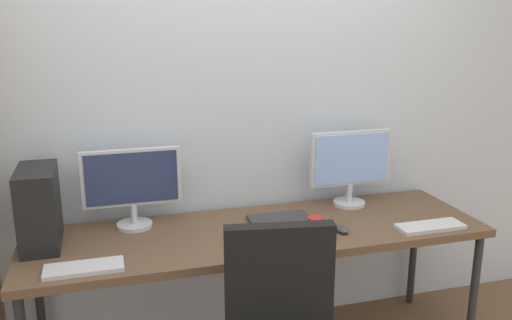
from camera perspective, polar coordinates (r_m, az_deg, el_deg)
wall_back at (r=2.99m, az=-1.99°, el=5.66°), size 4.70×0.10×2.60m
desk at (r=2.77m, az=0.29°, el=-8.28°), size 2.30×0.68×0.74m
monitor_left at (r=2.77m, az=-12.96°, el=-2.44°), size 0.49×0.18×0.41m
monitor_right at (r=3.07m, az=9.97°, el=-0.40°), size 0.48×0.18×0.43m
pc_tower at (r=2.70m, az=-21.95°, el=-4.68°), size 0.17×0.34×0.37m
keyboard_left at (r=2.44m, az=-17.71°, el=-10.82°), size 0.33×0.13×0.02m
keyboard_center at (r=2.54m, az=1.78°, el=-9.01°), size 0.36×0.13×0.02m
keyboard_right at (r=2.89m, az=17.93°, el=-6.70°), size 0.35×0.13×0.02m
computer_mouse at (r=2.74m, az=9.09°, el=-7.23°), size 0.06×0.10×0.03m
laptop_closed at (r=2.82m, az=2.66°, el=-6.46°), size 0.33×0.23×0.02m
coffee_mug at (r=2.68m, az=6.30°, el=-6.94°), size 0.11×0.08×0.09m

